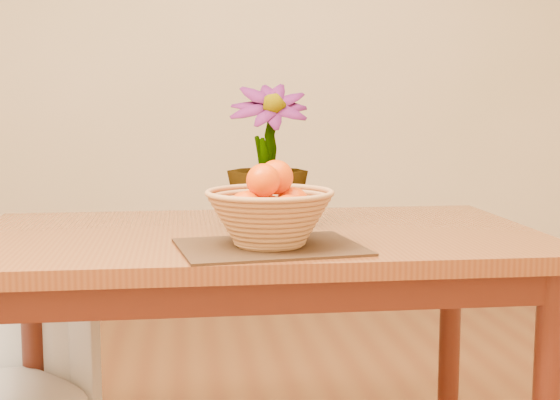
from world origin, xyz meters
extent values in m
cube|color=#FDE3C1|center=(0.00, 2.25, 1.35)|extent=(4.00, 0.02, 2.70)
cube|color=brown|center=(0.00, 0.30, 0.73)|extent=(1.40, 0.80, 0.04)
cube|color=#451910|center=(0.00, 0.30, 0.67)|extent=(1.28, 0.68, 0.08)
cylinder|color=#451910|center=(-0.62, 0.62, 0.35)|extent=(0.06, 0.06, 0.71)
cylinder|color=#451910|center=(0.62, 0.62, 0.35)|extent=(0.06, 0.06, 0.71)
cube|color=#382514|center=(0.00, 0.07, 0.75)|extent=(0.43, 0.35, 0.01)
cylinder|color=tan|center=(0.00, 0.07, 0.76)|extent=(0.14, 0.14, 0.01)
sphere|color=#DE4E03|center=(0.00, 0.07, 0.84)|extent=(0.06, 0.06, 0.06)
sphere|color=#DE4E03|center=(0.06, 0.11, 0.84)|extent=(0.08, 0.08, 0.08)
sphere|color=#DE4E03|center=(-0.03, 0.13, 0.84)|extent=(0.07, 0.07, 0.07)
sphere|color=#DE4E03|center=(-0.05, 0.04, 0.84)|extent=(0.08, 0.08, 0.08)
sphere|color=#DE4E03|center=(0.04, 0.02, 0.84)|extent=(0.07, 0.07, 0.07)
sphere|color=#DE4E03|center=(0.02, 0.10, 0.91)|extent=(0.08, 0.08, 0.08)
sphere|color=#DE4E03|center=(-0.01, 0.05, 0.90)|extent=(0.07, 0.07, 0.07)
imported|color=#1E4C15|center=(0.03, 0.35, 0.93)|extent=(0.21, 0.21, 0.37)
camera|label=1|loc=(-0.19, -1.61, 1.08)|focal=50.00mm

